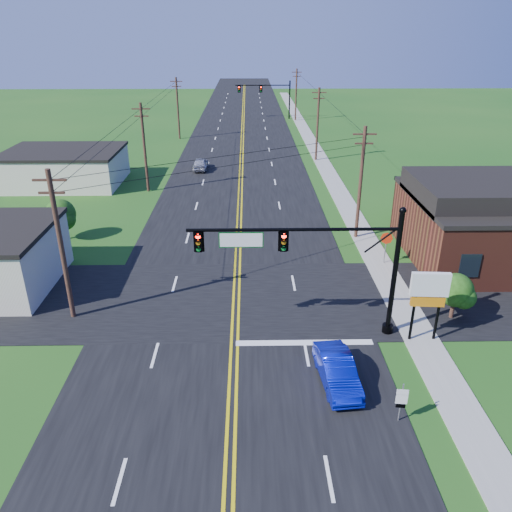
{
  "coord_description": "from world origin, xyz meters",
  "views": [
    {
      "loc": [
        0.96,
        -15.71,
        15.76
      ],
      "look_at": [
        1.4,
        10.0,
        3.9
      ],
      "focal_mm": 35.0,
      "sensor_mm": 36.0,
      "label": 1
    }
  ],
  "objects_px": {
    "signal_mast_far": "(266,94)",
    "route_sign": "(401,400)",
    "blue_car": "(337,371)",
    "signal_mast_main": "(312,257)",
    "stop_sign": "(386,241)"
  },
  "relations": [
    {
      "from": "route_sign",
      "to": "stop_sign",
      "type": "bearing_deg",
      "value": 84.69
    },
    {
      "from": "signal_mast_main",
      "to": "route_sign",
      "type": "relative_size",
      "value": 5.61
    },
    {
      "from": "signal_mast_far",
      "to": "blue_car",
      "type": "xyz_separation_m",
      "value": [
        0.75,
        -76.38,
        -3.83
      ]
    },
    {
      "from": "signal_mast_far",
      "to": "blue_car",
      "type": "bearing_deg",
      "value": -89.44
    },
    {
      "from": "blue_car",
      "to": "route_sign",
      "type": "bearing_deg",
      "value": -53.97
    },
    {
      "from": "signal_mast_far",
      "to": "route_sign",
      "type": "height_order",
      "value": "signal_mast_far"
    },
    {
      "from": "blue_car",
      "to": "stop_sign",
      "type": "distance_m",
      "value": 14.55
    },
    {
      "from": "route_sign",
      "to": "stop_sign",
      "type": "relative_size",
      "value": 0.82
    },
    {
      "from": "signal_mast_main",
      "to": "stop_sign",
      "type": "height_order",
      "value": "signal_mast_main"
    },
    {
      "from": "blue_car",
      "to": "stop_sign",
      "type": "relative_size",
      "value": 1.77
    },
    {
      "from": "signal_mast_far",
      "to": "stop_sign",
      "type": "relative_size",
      "value": 4.49
    },
    {
      "from": "signal_mast_far",
      "to": "blue_car",
      "type": "distance_m",
      "value": 76.48
    },
    {
      "from": "signal_mast_main",
      "to": "signal_mast_far",
      "type": "relative_size",
      "value": 1.03
    },
    {
      "from": "signal_mast_main",
      "to": "signal_mast_far",
      "type": "distance_m",
      "value": 72.0
    },
    {
      "from": "signal_mast_main",
      "to": "route_sign",
      "type": "height_order",
      "value": "signal_mast_main"
    }
  ]
}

